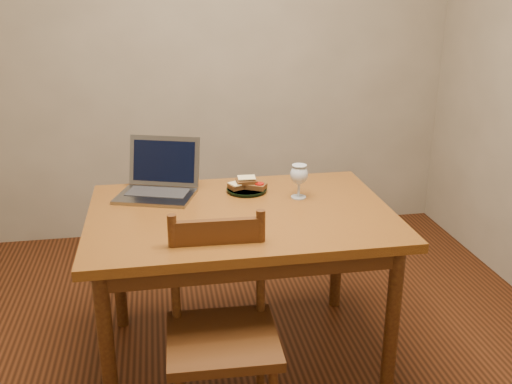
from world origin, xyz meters
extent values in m
cube|color=black|center=(0.00, 0.00, -0.01)|extent=(3.20, 3.20, 0.02)
cube|color=gray|center=(0.00, 1.61, 1.30)|extent=(3.20, 0.02, 2.60)
cube|color=gray|center=(0.00, -1.61, 1.30)|extent=(3.20, 0.02, 2.60)
cube|color=#57290E|center=(-0.05, 0.07, 0.72)|extent=(1.30, 0.90, 0.04)
cylinder|color=#35160B|center=(-0.62, -0.30, 0.35)|extent=(0.06, 0.06, 0.70)
cylinder|color=#35160B|center=(0.52, -0.30, 0.35)|extent=(0.06, 0.06, 0.70)
cylinder|color=#35160B|center=(-0.62, 0.44, 0.35)|extent=(0.06, 0.06, 0.70)
cylinder|color=#35160B|center=(0.52, 0.44, 0.35)|extent=(0.06, 0.06, 0.70)
cube|color=#35160B|center=(-0.19, -0.39, 0.42)|extent=(0.42, 0.40, 0.04)
cube|color=#35160B|center=(-0.19, -0.24, 0.78)|extent=(0.33, 0.04, 0.12)
cylinder|color=black|center=(0.01, 0.31, 0.75)|extent=(0.19, 0.19, 0.02)
cube|color=slate|center=(-0.41, 0.30, 0.75)|extent=(0.40, 0.33, 0.02)
cube|color=slate|center=(-0.36, 0.45, 0.87)|extent=(0.35, 0.18, 0.23)
cube|color=black|center=(-0.36, 0.45, 0.87)|extent=(0.30, 0.15, 0.19)
camera|label=1|loc=(-0.38, -2.19, 1.66)|focal=40.00mm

